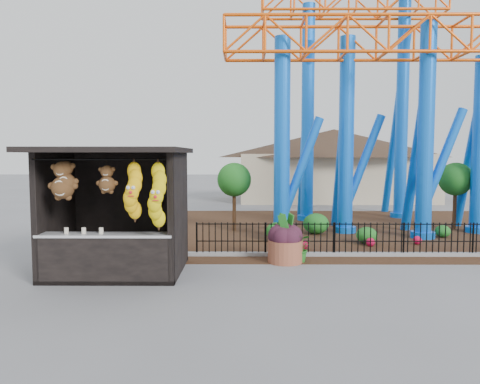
{
  "coord_description": "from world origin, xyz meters",
  "views": [
    {
      "loc": [
        0.16,
        -10.41,
        2.95
      ],
      "look_at": [
        0.07,
        1.5,
        2.0
      ],
      "focal_mm": 35.0,
      "sensor_mm": 36.0,
      "label": 1
    }
  ],
  "objects_px": {
    "potted_plant": "(300,248)",
    "roller_coaster": "(370,65)",
    "terracotta_planter": "(285,251)",
    "prize_booth": "(115,213)"
  },
  "relations": [
    {
      "from": "potted_plant",
      "to": "terracotta_planter",
      "type": "bearing_deg",
      "value": -155.0
    },
    {
      "from": "prize_booth",
      "to": "roller_coaster",
      "type": "bearing_deg",
      "value": 42.13
    },
    {
      "from": "prize_booth",
      "to": "roller_coaster",
      "type": "relative_size",
      "value": 0.32
    },
    {
      "from": "prize_booth",
      "to": "terracotta_planter",
      "type": "distance_m",
      "value": 4.65
    },
    {
      "from": "roller_coaster",
      "to": "potted_plant",
      "type": "height_order",
      "value": "roller_coaster"
    },
    {
      "from": "roller_coaster",
      "to": "potted_plant",
      "type": "distance_m",
      "value": 9.14
    },
    {
      "from": "potted_plant",
      "to": "roller_coaster",
      "type": "bearing_deg",
      "value": 80.72
    },
    {
      "from": "terracotta_planter",
      "to": "roller_coaster",
      "type": "bearing_deg",
      "value": 57.48
    },
    {
      "from": "prize_booth",
      "to": "roller_coaster",
      "type": "height_order",
      "value": "roller_coaster"
    },
    {
      "from": "prize_booth",
      "to": "terracotta_planter",
      "type": "xyz_separation_m",
      "value": [
        4.28,
        1.34,
        -1.23
      ]
    }
  ]
}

